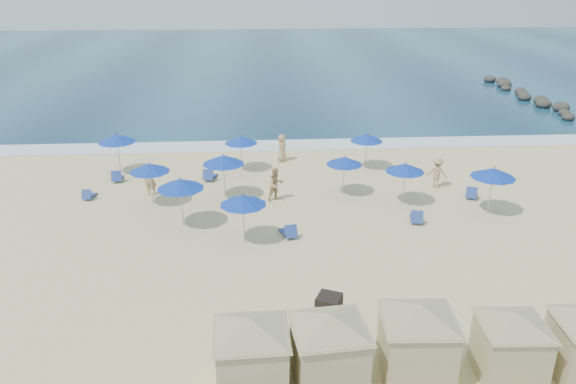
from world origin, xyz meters
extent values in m
plane|color=beige|center=(0.00, 0.00, 0.00)|extent=(160.00, 160.00, 0.00)
cube|color=#0D2E4B|center=(0.00, 55.00, 0.03)|extent=(160.00, 80.00, 0.06)
cube|color=white|center=(0.00, 15.50, 0.04)|extent=(160.00, 2.50, 0.08)
ellipsoid|color=#292622|center=(23.64, 21.00, 0.30)|extent=(1.08, 1.08, 0.70)
ellipsoid|color=#292622|center=(24.12, 22.50, 0.28)|extent=(1.00, 1.00, 0.65)
ellipsoid|color=#292622|center=(24.60, 24.00, 0.41)|extent=(1.48, 1.48, 0.96)
ellipsoid|color=#292622|center=(23.76, 25.50, 0.39)|extent=(1.40, 1.40, 0.91)
ellipsoid|color=#292622|center=(24.24, 27.00, 0.36)|extent=(1.32, 1.32, 0.86)
ellipsoid|color=#292622|center=(23.40, 28.50, 0.34)|extent=(1.24, 1.24, 0.81)
ellipsoid|color=#292622|center=(23.88, 30.00, 0.32)|extent=(1.16, 1.16, 0.75)
ellipsoid|color=#292622|center=(24.36, 31.50, 0.30)|extent=(1.08, 1.08, 0.70)
ellipsoid|color=#292622|center=(23.52, 33.00, 0.28)|extent=(1.00, 1.00, 0.65)
ellipsoid|color=#292622|center=(24.00, 34.50, 0.41)|extent=(1.48, 1.48, 0.96)
ellipsoid|color=#292622|center=(24.48, 36.00, 0.39)|extent=(1.40, 1.40, 0.91)
ellipsoid|color=#292622|center=(23.64, 37.50, 0.36)|extent=(1.32, 1.32, 0.86)
cube|color=black|center=(-0.04, -5.71, 0.42)|extent=(1.12, 1.12, 0.85)
cube|color=#C6B488|center=(-2.87, -9.41, 1.03)|extent=(2.13, 2.13, 2.05)
cube|color=tan|center=(-2.87, -9.41, 2.05)|extent=(2.23, 2.23, 0.08)
pyramid|color=tan|center=(-2.87, -9.41, 2.57)|extent=(4.50, 4.50, 0.51)
cube|color=#C6B488|center=(-0.54, -9.32, 1.03)|extent=(2.26, 2.26, 2.06)
cube|color=tan|center=(-0.54, -9.32, 2.06)|extent=(2.38, 2.38, 0.08)
pyramid|color=tan|center=(-0.54, -9.32, 2.58)|extent=(4.50, 4.50, 0.52)
cube|color=#C6B488|center=(2.23, -9.09, 1.05)|extent=(2.20, 2.20, 2.09)
cube|color=tan|center=(2.23, -9.09, 2.09)|extent=(2.31, 2.31, 0.08)
pyramid|color=tan|center=(2.23, -9.09, 2.61)|extent=(4.58, 4.58, 0.52)
cube|color=#C6B488|center=(5.13, -9.30, 0.94)|extent=(1.97, 1.97, 1.88)
cube|color=tan|center=(5.13, -9.30, 1.88)|extent=(2.07, 2.07, 0.08)
pyramid|color=tan|center=(5.13, -9.30, 2.35)|extent=(4.12, 4.12, 0.47)
cylinder|color=#A5A8AD|center=(-8.19, 5.29, 0.97)|extent=(0.05, 0.05, 1.95)
cone|color=#0F34A3|center=(-8.19, 5.29, 2.13)|extent=(2.15, 2.15, 0.46)
sphere|color=#0F34A3|center=(-8.19, 5.29, 2.41)|extent=(0.08, 0.08, 0.08)
cylinder|color=#A5A8AD|center=(-10.98, 10.40, 1.04)|extent=(0.05, 0.05, 2.08)
cone|color=#0F34A3|center=(-10.98, 10.40, 2.28)|extent=(2.30, 2.30, 0.49)
sphere|color=#0F34A3|center=(-10.98, 10.40, 2.58)|extent=(0.09, 0.09, 0.09)
cylinder|color=#A5A8AD|center=(-6.24, 2.40, 1.04)|extent=(0.05, 0.05, 2.09)
cone|color=#0F34A3|center=(-6.24, 2.40, 2.28)|extent=(2.31, 2.31, 0.49)
sphere|color=#0F34A3|center=(-6.24, 2.40, 2.58)|extent=(0.09, 0.09, 0.09)
cylinder|color=#A5A8AD|center=(-3.43, 10.42, 0.93)|extent=(0.05, 0.05, 1.86)
cone|color=#0F34A3|center=(-3.43, 10.42, 2.03)|extent=(2.06, 2.06, 0.44)
sphere|color=#0F34A3|center=(-3.43, 10.42, 2.30)|extent=(0.08, 0.08, 0.08)
cylinder|color=#A5A8AD|center=(-4.31, 5.93, 1.04)|extent=(0.05, 0.05, 2.08)
cone|color=#0F34A3|center=(-4.31, 5.93, 2.27)|extent=(2.30, 2.30, 0.49)
sphere|color=#0F34A3|center=(-4.31, 5.93, 2.58)|extent=(0.09, 0.09, 0.09)
cylinder|color=#A5A8AD|center=(-3.20, 0.50, 0.98)|extent=(0.05, 0.05, 1.96)
cone|color=#0F34A3|center=(-3.20, 0.50, 2.14)|extent=(2.17, 2.17, 0.46)
sphere|color=#0F34A3|center=(-3.20, 0.50, 2.43)|extent=(0.08, 0.08, 0.08)
cylinder|color=#A5A8AD|center=(2.34, 6.04, 0.93)|extent=(0.05, 0.05, 1.86)
cone|color=#0F34A3|center=(2.34, 6.04, 2.03)|extent=(2.05, 2.05, 0.44)
sphere|color=#0F34A3|center=(2.34, 6.04, 2.30)|extent=(0.08, 0.08, 0.08)
cylinder|color=#A5A8AD|center=(5.36, 4.52, 0.96)|extent=(0.05, 0.05, 1.91)
cone|color=#0F34A3|center=(5.36, 4.52, 2.09)|extent=(2.12, 2.12, 0.45)
sphere|color=#0F34A3|center=(5.36, 4.52, 2.37)|extent=(0.08, 0.08, 0.08)
cylinder|color=#A5A8AD|center=(4.43, 10.31, 0.94)|extent=(0.05, 0.05, 1.88)
cone|color=#0F34A3|center=(4.43, 10.31, 2.05)|extent=(2.08, 2.08, 0.45)
sphere|color=#0F34A3|center=(4.43, 10.31, 2.32)|extent=(0.08, 0.08, 0.08)
cylinder|color=#A5A8AD|center=(9.49, 2.94, 1.04)|extent=(0.05, 0.05, 2.08)
cone|color=#0F34A3|center=(9.49, 2.94, 2.28)|extent=(2.30, 2.30, 0.49)
sphere|color=#0F34A3|center=(9.49, 2.94, 2.58)|extent=(0.09, 0.09, 0.09)
cube|color=#274091|center=(-11.87, 6.52, 0.15)|extent=(0.62, 1.14, 0.30)
cube|color=#274091|center=(-11.91, 6.06, 0.37)|extent=(0.54, 0.35, 0.53)
cube|color=#274091|center=(-10.93, 9.25, 0.17)|extent=(0.77, 1.35, 0.35)
cube|color=#274091|center=(-10.86, 8.72, 0.43)|extent=(0.64, 0.43, 0.62)
cube|color=#274091|center=(-5.33, 9.11, 0.18)|extent=(0.85, 1.41, 0.36)
cube|color=#274091|center=(-5.43, 8.57, 0.44)|extent=(0.68, 0.47, 0.64)
cube|color=#274091|center=(-1.12, 1.14, 0.17)|extent=(0.88, 1.36, 0.35)
cube|color=#274091|center=(-0.99, 0.63, 0.42)|extent=(0.66, 0.48, 0.61)
cube|color=#274091|center=(5.52, 2.36, 0.17)|extent=(0.90, 1.40, 0.36)
cube|color=#274091|center=(5.39, 1.84, 0.43)|extent=(0.68, 0.49, 0.63)
cube|color=#274091|center=(9.50, 5.32, 0.17)|extent=(1.05, 1.41, 0.35)
cube|color=#274091|center=(9.29, 4.82, 0.43)|extent=(0.69, 0.56, 0.62)
imported|color=tan|center=(-8.47, 6.65, 0.93)|extent=(0.72, 0.52, 1.86)
imported|color=tan|center=(-1.49, 5.44, 0.94)|extent=(1.14, 1.06, 1.88)
imported|color=tan|center=(7.95, 6.81, 0.90)|extent=(1.35, 1.17, 1.81)
imported|color=tan|center=(-0.80, 12.14, 0.91)|extent=(0.63, 0.92, 1.82)
camera|label=1|loc=(-2.67, -23.12, 12.06)|focal=35.00mm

